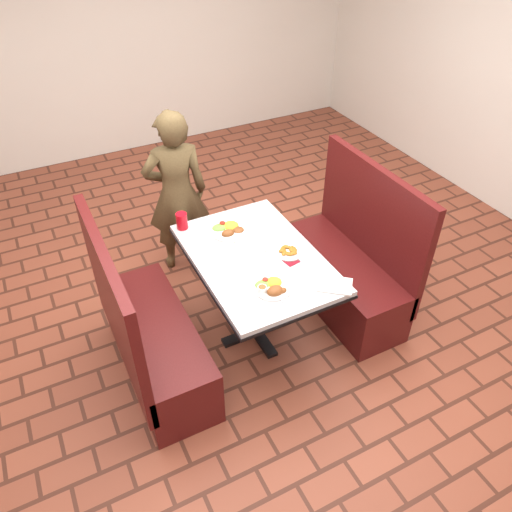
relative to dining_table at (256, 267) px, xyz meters
name	(u,v)px	position (x,y,z in m)	size (l,w,h in m)	color
room	(256,84)	(0.00, 0.00, 1.26)	(7.00, 7.04, 2.82)	brown
dining_table	(256,267)	(0.00, 0.00, 0.00)	(0.81, 1.21, 0.75)	silver
booth_bench_left	(150,339)	(-0.80, 0.00, -0.32)	(0.47, 1.20, 1.17)	#511312
booth_bench_right	(347,269)	(0.80, 0.00, -0.32)	(0.47, 1.20, 1.17)	#511312
diner_person	(177,194)	(-0.18, 1.07, 0.06)	(0.52, 0.34, 1.42)	brown
near_dinner_plate	(272,286)	(-0.06, -0.34, 0.12)	(0.25, 0.25, 0.08)	white
far_dinner_plate	(229,228)	(-0.04, 0.35, 0.12)	(0.28, 0.28, 0.07)	white
plantain_plate	(289,252)	(0.21, -0.07, 0.11)	(0.19, 0.19, 0.03)	white
maroon_napkin	(291,261)	(0.18, -0.15, 0.10)	(0.09, 0.09, 0.00)	maroon
spoon_utensil	(302,262)	(0.24, -0.20, 0.10)	(0.01, 0.12, 0.00)	#BBBBBF
red_tumbler	(182,221)	(-0.33, 0.53, 0.16)	(0.08, 0.08, 0.12)	red
paper_napkin	(335,285)	(0.30, -0.49, 0.10)	(0.21, 0.16, 0.01)	white
knife_utensil	(278,292)	(-0.05, -0.40, 0.11)	(0.01, 0.17, 0.00)	#BBBCC0
fork_utensil	(272,293)	(-0.08, -0.38, 0.11)	(0.01, 0.13, 0.00)	silver
lettuce_shreds	(257,249)	(0.04, 0.06, 0.10)	(0.28, 0.32, 0.00)	#93CB51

